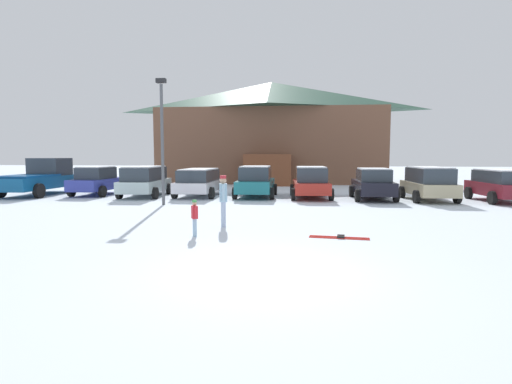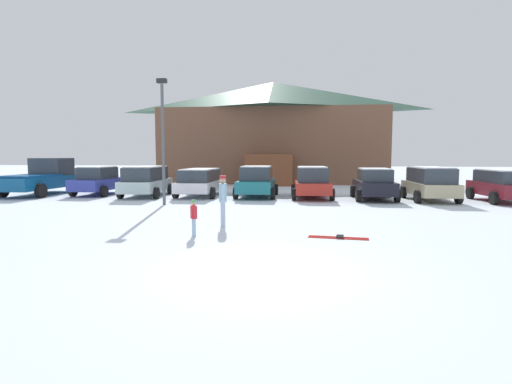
{
  "view_description": "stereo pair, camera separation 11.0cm",
  "coord_description": "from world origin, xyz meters",
  "px_view_note": "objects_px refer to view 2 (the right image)",
  "views": [
    {
      "loc": [
        0.8,
        -7.62,
        2.3
      ],
      "look_at": [
        -1.21,
        7.13,
        0.94
      ],
      "focal_mm": 28.0,
      "sensor_mm": 36.0,
      "label": 1
    },
    {
      "loc": [
        0.91,
        -7.61,
        2.3
      ],
      "look_at": [
        -1.21,
        7.13,
        0.94
      ],
      "focal_mm": 28.0,
      "sensor_mm": 36.0,
      "label": 2
    }
  ],
  "objects_px": {
    "parked_black_sedan": "(374,184)",
    "skier_adult_in_blue_parka": "(223,198)",
    "parked_teal_hatchback": "(257,182)",
    "ski_lodge": "(273,132)",
    "pickup_truck": "(43,178)",
    "parked_beige_suv": "(430,183)",
    "pair_of_skis": "(339,237)",
    "skier_child_in_red_jacket": "(194,216)",
    "parked_blue_hatchback": "(99,181)",
    "lamp_post": "(163,135)",
    "parked_silver_wagon": "(146,180)",
    "parked_red_sedan": "(312,182)",
    "parked_maroon_van": "(503,184)",
    "parked_white_suv": "(200,181)"
  },
  "relations": [
    {
      "from": "ski_lodge",
      "to": "parked_black_sedan",
      "type": "xyz_separation_m",
      "value": [
        6.7,
        -13.69,
        -3.56
      ]
    },
    {
      "from": "skier_child_in_red_jacket",
      "to": "parked_beige_suv",
      "type": "bearing_deg",
      "value": 48.42
    },
    {
      "from": "ski_lodge",
      "to": "skier_child_in_red_jacket",
      "type": "xyz_separation_m",
      "value": [
        0.18,
        -24.27,
        -3.8
      ]
    },
    {
      "from": "parked_silver_wagon",
      "to": "skier_adult_in_blue_parka",
      "type": "xyz_separation_m",
      "value": [
        6.43,
        -8.77,
        0.02
      ]
    },
    {
      "from": "parked_black_sedan",
      "to": "skier_adult_in_blue_parka",
      "type": "distance_m",
      "value": 10.77
    },
    {
      "from": "parked_beige_suv",
      "to": "skier_adult_in_blue_parka",
      "type": "xyz_separation_m",
      "value": [
        -8.79,
        -8.78,
        0.02
      ]
    },
    {
      "from": "parked_white_suv",
      "to": "pickup_truck",
      "type": "relative_size",
      "value": 0.77
    },
    {
      "from": "lamp_post",
      "to": "parked_teal_hatchback",
      "type": "bearing_deg",
      "value": 47.15
    },
    {
      "from": "parked_black_sedan",
      "to": "skier_adult_in_blue_parka",
      "type": "relative_size",
      "value": 2.43
    },
    {
      "from": "parked_maroon_van",
      "to": "skier_child_in_red_jacket",
      "type": "distance_m",
      "value": 16.38
    },
    {
      "from": "parked_blue_hatchback",
      "to": "parked_maroon_van",
      "type": "height_order",
      "value": "parked_blue_hatchback"
    },
    {
      "from": "parked_white_suv",
      "to": "pair_of_skis",
      "type": "height_order",
      "value": "parked_white_suv"
    },
    {
      "from": "parked_beige_suv",
      "to": "skier_child_in_red_jacket",
      "type": "distance_m",
      "value": 13.96
    },
    {
      "from": "ski_lodge",
      "to": "parked_maroon_van",
      "type": "xyz_separation_m",
      "value": [
        12.86,
        -13.91,
        -3.52
      ]
    },
    {
      "from": "parked_silver_wagon",
      "to": "parked_red_sedan",
      "type": "distance_m",
      "value": 9.25
    },
    {
      "from": "skier_child_in_red_jacket",
      "to": "pair_of_skis",
      "type": "height_order",
      "value": "skier_child_in_red_jacket"
    },
    {
      "from": "parked_teal_hatchback",
      "to": "parked_black_sedan",
      "type": "bearing_deg",
      "value": -3.81
    },
    {
      "from": "parked_red_sedan",
      "to": "pair_of_skis",
      "type": "distance_m",
      "value": 10.66
    },
    {
      "from": "parked_beige_suv",
      "to": "parked_maroon_van",
      "type": "height_order",
      "value": "parked_beige_suv"
    },
    {
      "from": "parked_blue_hatchback",
      "to": "parked_red_sedan",
      "type": "distance_m",
      "value": 12.39
    },
    {
      "from": "parked_red_sedan",
      "to": "parked_blue_hatchback",
      "type": "bearing_deg",
      "value": 179.79
    },
    {
      "from": "parked_maroon_van",
      "to": "skier_adult_in_blue_parka",
      "type": "distance_m",
      "value": 14.99
    },
    {
      "from": "parked_teal_hatchback",
      "to": "parked_beige_suv",
      "type": "bearing_deg",
      "value": -3.53
    },
    {
      "from": "parked_teal_hatchback",
      "to": "parked_black_sedan",
      "type": "relative_size",
      "value": 1.05
    },
    {
      "from": "parked_white_suv",
      "to": "skier_adult_in_blue_parka",
      "type": "xyz_separation_m",
      "value": [
        3.44,
        -9.29,
        0.09
      ]
    },
    {
      "from": "parked_blue_hatchback",
      "to": "skier_adult_in_blue_parka",
      "type": "distance_m",
      "value": 13.34
    },
    {
      "from": "parked_red_sedan",
      "to": "parked_beige_suv",
      "type": "distance_m",
      "value": 6.0
    },
    {
      "from": "parked_teal_hatchback",
      "to": "parked_blue_hatchback",
      "type": "bearing_deg",
      "value": -179.68
    },
    {
      "from": "parked_teal_hatchback",
      "to": "parked_black_sedan",
      "type": "xyz_separation_m",
      "value": [
        6.26,
        -0.42,
        -0.03
      ]
    },
    {
      "from": "parked_red_sedan",
      "to": "parked_beige_suv",
      "type": "height_order",
      "value": "parked_beige_suv"
    },
    {
      "from": "parked_teal_hatchback",
      "to": "skier_adult_in_blue_parka",
      "type": "distance_m",
      "value": 9.34
    },
    {
      "from": "parked_silver_wagon",
      "to": "lamp_post",
      "type": "height_order",
      "value": "lamp_post"
    },
    {
      "from": "parked_white_suv",
      "to": "lamp_post",
      "type": "height_order",
      "value": "lamp_post"
    },
    {
      "from": "lamp_post",
      "to": "ski_lodge",
      "type": "bearing_deg",
      "value": 79.04
    },
    {
      "from": "parked_silver_wagon",
      "to": "lamp_post",
      "type": "bearing_deg",
      "value": -55.77
    },
    {
      "from": "parked_beige_suv",
      "to": "pair_of_skis",
      "type": "distance_m",
      "value": 11.42
    },
    {
      "from": "parked_beige_suv",
      "to": "parked_blue_hatchback",
      "type": "bearing_deg",
      "value": 178.43
    },
    {
      "from": "pickup_truck",
      "to": "skier_adult_in_blue_parka",
      "type": "bearing_deg",
      "value": -34.9
    },
    {
      "from": "ski_lodge",
      "to": "parked_beige_suv",
      "type": "bearing_deg",
      "value": -55.67
    },
    {
      "from": "parked_teal_hatchback",
      "to": "parked_beige_suv",
      "type": "relative_size",
      "value": 1.02
    },
    {
      "from": "parked_beige_suv",
      "to": "skier_adult_in_blue_parka",
      "type": "bearing_deg",
      "value": -135.04
    },
    {
      "from": "parked_silver_wagon",
      "to": "parked_red_sedan",
      "type": "height_order",
      "value": "parked_red_sedan"
    },
    {
      "from": "parked_black_sedan",
      "to": "skier_adult_in_blue_parka",
      "type": "bearing_deg",
      "value": -124.14
    },
    {
      "from": "parked_red_sedan",
      "to": "parked_maroon_van",
      "type": "relative_size",
      "value": 1.05
    },
    {
      "from": "parked_red_sedan",
      "to": "pickup_truck",
      "type": "xyz_separation_m",
      "value": [
        -15.81,
        -0.17,
        0.14
      ]
    },
    {
      "from": "pickup_truck",
      "to": "skier_child_in_red_jacket",
      "type": "xyz_separation_m",
      "value": [
        12.52,
        -10.73,
        -0.4
      ]
    },
    {
      "from": "ski_lodge",
      "to": "parked_black_sedan",
      "type": "relative_size",
      "value": 4.82
    },
    {
      "from": "pickup_truck",
      "to": "lamp_post",
      "type": "xyz_separation_m",
      "value": [
        8.97,
        -3.83,
        2.26
      ]
    },
    {
      "from": "parked_white_suv",
      "to": "parked_maroon_van",
      "type": "relative_size",
      "value": 1.06
    },
    {
      "from": "skier_adult_in_blue_parka",
      "to": "lamp_post",
      "type": "xyz_separation_m",
      "value": [
        -4.02,
        5.23,
        2.31
      ]
    }
  ]
}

